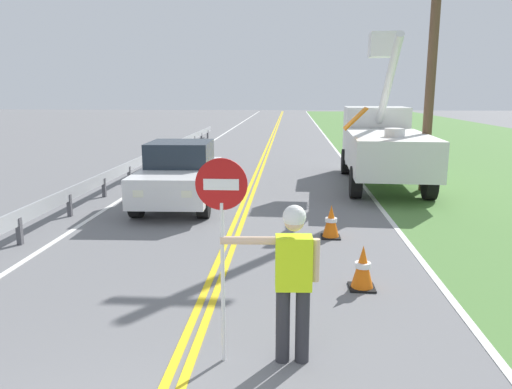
{
  "coord_description": "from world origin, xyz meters",
  "views": [
    {
      "loc": [
        1.18,
        -2.39,
        3.01
      ],
      "look_at": [
        0.59,
        6.23,
        1.2
      ],
      "focal_mm": 34.52,
      "sensor_mm": 36.0,
      "label": 1
    }
  ],
  "objects_px": {
    "flagger_worker": "(292,274)",
    "traffic_cone_mid": "(331,222)",
    "utility_pole_near": "(434,39)",
    "oncoming_sedan_nearest": "(180,175)",
    "utility_bucket_truck": "(382,141)",
    "traffic_cone_lead": "(363,268)",
    "stop_sign_paddle": "(222,215)"
  },
  "relations": [
    {
      "from": "stop_sign_paddle",
      "to": "oncoming_sedan_nearest",
      "type": "bearing_deg",
      "value": 106.03
    },
    {
      "from": "traffic_cone_mid",
      "to": "utility_pole_near",
      "type": "bearing_deg",
      "value": 58.28
    },
    {
      "from": "utility_bucket_truck",
      "to": "traffic_cone_lead",
      "type": "height_order",
      "value": "utility_bucket_truck"
    },
    {
      "from": "flagger_worker",
      "to": "traffic_cone_lead",
      "type": "xyz_separation_m",
      "value": [
        1.11,
        2.19,
        -0.71
      ]
    },
    {
      "from": "oncoming_sedan_nearest",
      "to": "traffic_cone_mid",
      "type": "height_order",
      "value": "oncoming_sedan_nearest"
    },
    {
      "from": "stop_sign_paddle",
      "to": "traffic_cone_lead",
      "type": "xyz_separation_m",
      "value": [
        1.87,
        2.23,
        -1.37
      ]
    },
    {
      "from": "oncoming_sedan_nearest",
      "to": "utility_pole_near",
      "type": "height_order",
      "value": "utility_pole_near"
    },
    {
      "from": "flagger_worker",
      "to": "oncoming_sedan_nearest",
      "type": "bearing_deg",
      "value": 111.26
    },
    {
      "from": "utility_pole_near",
      "to": "traffic_cone_lead",
      "type": "height_order",
      "value": "utility_pole_near"
    },
    {
      "from": "utility_bucket_truck",
      "to": "oncoming_sedan_nearest",
      "type": "xyz_separation_m",
      "value": [
        -5.98,
        -3.79,
        -0.56
      ]
    },
    {
      "from": "utility_bucket_truck",
      "to": "oncoming_sedan_nearest",
      "type": "bearing_deg",
      "value": -147.59
    },
    {
      "from": "traffic_cone_lead",
      "to": "traffic_cone_mid",
      "type": "bearing_deg",
      "value": 95.66
    },
    {
      "from": "flagger_worker",
      "to": "oncoming_sedan_nearest",
      "type": "xyz_separation_m",
      "value": [
        -2.98,
        7.66,
        -0.21
      ]
    },
    {
      "from": "utility_pole_near",
      "to": "traffic_cone_lead",
      "type": "bearing_deg",
      "value": -110.54
    },
    {
      "from": "flagger_worker",
      "to": "traffic_cone_lead",
      "type": "bearing_deg",
      "value": 63.24
    },
    {
      "from": "traffic_cone_lead",
      "to": "traffic_cone_mid",
      "type": "xyz_separation_m",
      "value": [
        -0.27,
        2.72,
        0.0
      ]
    },
    {
      "from": "oncoming_sedan_nearest",
      "to": "traffic_cone_lead",
      "type": "distance_m",
      "value": 6.84
    },
    {
      "from": "oncoming_sedan_nearest",
      "to": "traffic_cone_lead",
      "type": "relative_size",
      "value": 5.95
    },
    {
      "from": "oncoming_sedan_nearest",
      "to": "traffic_cone_lead",
      "type": "bearing_deg",
      "value": -53.23
    },
    {
      "from": "utility_bucket_truck",
      "to": "traffic_cone_mid",
      "type": "height_order",
      "value": "utility_bucket_truck"
    },
    {
      "from": "utility_bucket_truck",
      "to": "oncoming_sedan_nearest",
      "type": "height_order",
      "value": "utility_bucket_truck"
    },
    {
      "from": "utility_pole_near",
      "to": "oncoming_sedan_nearest",
      "type": "bearing_deg",
      "value": -160.23
    },
    {
      "from": "utility_bucket_truck",
      "to": "utility_pole_near",
      "type": "distance_m",
      "value": 3.54
    },
    {
      "from": "flagger_worker",
      "to": "traffic_cone_mid",
      "type": "distance_m",
      "value": 5.03
    },
    {
      "from": "flagger_worker",
      "to": "traffic_cone_mid",
      "type": "height_order",
      "value": "flagger_worker"
    },
    {
      "from": "utility_bucket_truck",
      "to": "utility_pole_near",
      "type": "height_order",
      "value": "utility_pole_near"
    },
    {
      "from": "utility_pole_near",
      "to": "utility_bucket_truck",
      "type": "bearing_deg",
      "value": 131.67
    },
    {
      "from": "stop_sign_paddle",
      "to": "oncoming_sedan_nearest",
      "type": "relative_size",
      "value": 0.56
    },
    {
      "from": "utility_bucket_truck",
      "to": "oncoming_sedan_nearest",
      "type": "distance_m",
      "value": 7.1
    },
    {
      "from": "utility_bucket_truck",
      "to": "traffic_cone_lead",
      "type": "relative_size",
      "value": 9.85
    },
    {
      "from": "stop_sign_paddle",
      "to": "traffic_cone_lead",
      "type": "bearing_deg",
      "value": 49.94
    },
    {
      "from": "flagger_worker",
      "to": "utility_pole_near",
      "type": "relative_size",
      "value": 0.21
    }
  ]
}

